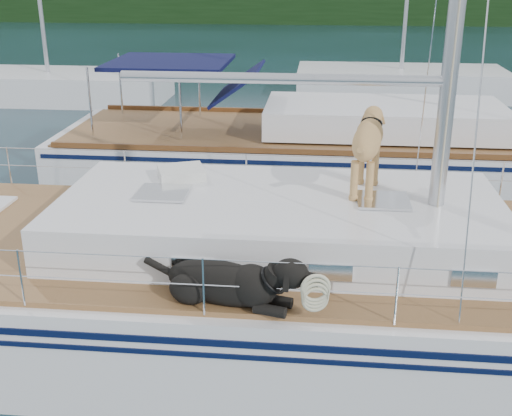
# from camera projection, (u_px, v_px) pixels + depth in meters

# --- Properties ---
(ground) EXTENTS (120.00, 120.00, 0.00)m
(ground) POSITION_uv_depth(u_px,v_px,m) (216.00, 328.00, 8.26)
(ground) COLOR black
(ground) RESTS_ON ground
(shore_bank) EXTENTS (92.00, 1.00, 1.20)m
(shore_bank) POSITION_uv_depth(u_px,v_px,m) (309.00, 14.00, 50.97)
(shore_bank) COLOR #595147
(shore_bank) RESTS_ON ground
(main_sailboat) EXTENTS (12.00, 3.83, 14.01)m
(main_sailboat) POSITION_uv_depth(u_px,v_px,m) (223.00, 281.00, 8.00)
(main_sailboat) COLOR white
(main_sailboat) RESTS_ON ground
(neighbor_sailboat) EXTENTS (11.00, 3.50, 13.30)m
(neighbor_sailboat) POSITION_uv_depth(u_px,v_px,m) (329.00, 155.00, 13.47)
(neighbor_sailboat) COLOR white
(neighbor_sailboat) RESTS_ON ground
(bg_boat_west) EXTENTS (8.00, 3.00, 11.65)m
(bg_boat_west) POSITION_uv_depth(u_px,v_px,m) (50.00, 87.00, 21.87)
(bg_boat_west) COLOR white
(bg_boat_west) RESTS_ON ground
(bg_boat_center) EXTENTS (7.20, 3.00, 11.65)m
(bg_boat_center) POSITION_uv_depth(u_px,v_px,m) (400.00, 83.00, 22.58)
(bg_boat_center) COLOR white
(bg_boat_center) RESTS_ON ground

